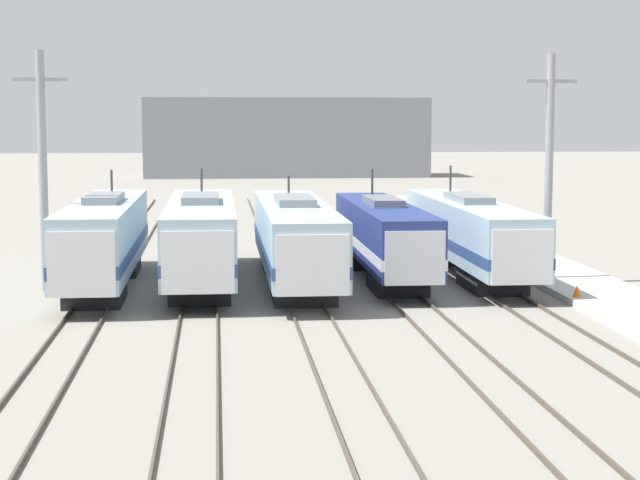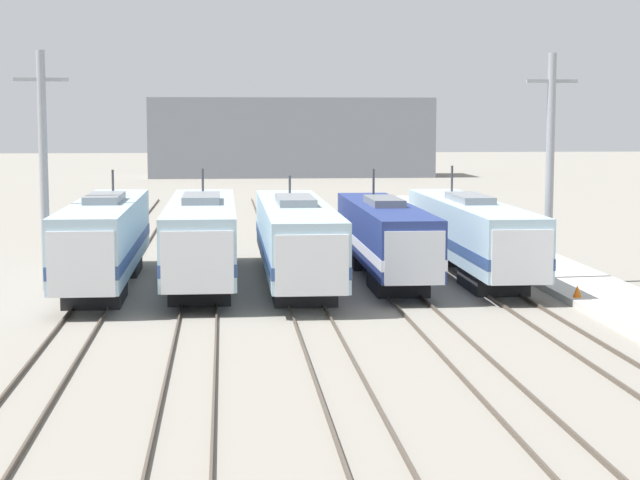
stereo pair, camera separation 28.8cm
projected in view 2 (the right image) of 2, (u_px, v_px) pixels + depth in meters
name	position (u px, v px, depth m)	size (l,w,h in m)	color
ground_plane	(309.00, 314.00, 42.28)	(400.00, 400.00, 0.00)	gray
rail_pair_far_left	(85.00, 316.00, 41.49)	(1.50, 120.00, 0.15)	#4C4238
rail_pair_center_left	(198.00, 314.00, 41.88)	(1.51, 120.00, 0.15)	#4C4238
rail_pair_center	(309.00, 312.00, 42.27)	(1.51, 120.00, 0.15)	#4C4238
rail_pair_center_right	(418.00, 311.00, 42.66)	(1.51, 120.00, 0.15)	#4C4238
rail_pair_far_right	(526.00, 309.00, 43.05)	(1.50, 120.00, 0.15)	#4C4238
locomotive_far_left	(104.00, 240.00, 48.49)	(2.82, 17.25, 5.21)	#232326
locomotive_center_left	(202.00, 239.00, 49.39)	(3.10, 17.75, 5.21)	#232326
locomotive_center	(296.00, 240.00, 49.66)	(3.11, 19.08, 4.84)	#232326
locomotive_center_right	(385.00, 237.00, 51.25)	(2.75, 16.91, 5.12)	black
locomotive_far_right	(471.00, 234.00, 52.39)	(2.82, 19.08, 5.22)	#232326
catenary_tower_left	(44.00, 169.00, 47.41)	(2.38, 0.39, 10.70)	gray
catenary_tower_right	(550.00, 166.00, 49.46)	(2.38, 0.39, 10.70)	gray
platform	(626.00, 306.00, 43.41)	(4.00, 120.00, 0.29)	beige
traffic_cone	(577.00, 291.00, 44.55)	(0.37, 0.37, 0.52)	orange
depot_building	(291.00, 137.00, 142.31)	(37.16, 10.87, 10.37)	gray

